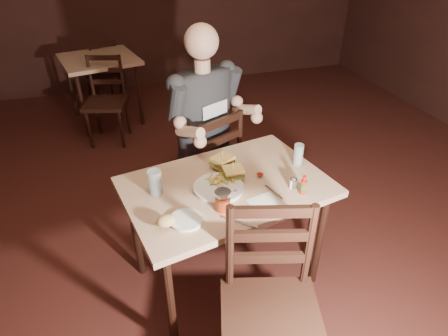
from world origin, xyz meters
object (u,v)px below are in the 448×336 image
object	(u,v)px
dinner_plate	(219,188)
glass_left	(155,182)
diner	(207,103)
hot_sauce	(303,185)
chair_far	(205,165)
bg_chair_near	(106,103)
side_plate	(186,221)
bg_table	(100,65)
syrup_dispenser	(223,200)
chair_near	(271,319)
glass_right	(298,154)
bg_chair_far	(102,73)
main_table	(227,196)

from	to	relation	value
dinner_plate	glass_left	xyz separation A→B (m)	(-0.34, 0.08, 0.06)
diner	hot_sauce	xyz separation A→B (m)	(0.31, -0.84, -0.17)
chair_far	dinner_plate	distance (m)	0.79
bg_chair_near	side_plate	bearing A→B (deg)	-65.93
bg_table	syrup_dispenser	world-z (taller)	syrup_dispenser
syrup_dispenser	dinner_plate	bearing A→B (deg)	69.99
chair_near	diner	distance (m)	1.45
glass_left	side_plate	world-z (taller)	glass_left
bg_table	diner	xyz separation A→B (m)	(0.69, -2.13, 0.32)
dinner_plate	glass_right	distance (m)	0.56
side_plate	diner	bearing A→B (deg)	67.99
chair_far	hot_sauce	bearing A→B (deg)	85.88
bg_chair_far	bg_chair_near	world-z (taller)	bg_chair_near
chair_far	side_plate	xyz separation A→B (m)	(-0.33, -0.93, 0.30)
diner	dinner_plate	bearing A→B (deg)	-125.10
bg_table	chair_far	xyz separation A→B (m)	(0.67, -2.09, -0.21)
syrup_dispenser	glass_left	bearing A→B (deg)	131.07
bg_chair_far	hot_sauce	xyz separation A→B (m)	(1.01, -3.53, 0.41)
bg_table	glass_left	distance (m)	2.74
chair_near	bg_chair_far	world-z (taller)	chair_near
bg_chair_near	diner	size ratio (longest dim) A/B	0.87
diner	main_table	bearing A→B (deg)	-120.44
chair_far	hot_sauce	distance (m)	1.02
chair_near	dinner_plate	world-z (taller)	chair_near
main_table	syrup_dispenser	size ratio (longest dim) A/B	11.38
bg_chair_far	side_plate	size ratio (longest dim) A/B	4.99
bg_table	side_plate	distance (m)	3.03
diner	glass_right	world-z (taller)	diner
bg_chair_far	diner	bearing A→B (deg)	83.66
main_table	side_plate	size ratio (longest dim) A/B	7.60
chair_near	glass_right	world-z (taller)	chair_near
bg_table	bg_chair_near	bearing A→B (deg)	-90.00
chair_near	glass_right	xyz separation A→B (m)	(0.50, 0.80, 0.34)
syrup_dispenser	bg_chair_far	bearing A→B (deg)	88.20
main_table	chair_far	distance (m)	0.72
main_table	diner	size ratio (longest dim) A/B	1.23
diner	bg_table	bearing A→B (deg)	83.37
diner	glass_left	bearing A→B (deg)	-152.64
main_table	side_plate	world-z (taller)	side_plate
chair_far	diner	world-z (taller)	diner
diner	hot_sauce	bearing A→B (deg)	-94.37
side_plate	glass_right	bearing A→B (deg)	22.63
diner	bg_chair_near	bearing A→B (deg)	89.03
hot_sauce	syrup_dispenser	distance (m)	0.46
diner	side_plate	size ratio (longest dim) A/B	6.18
main_table	diner	distance (m)	0.71
hot_sauce	side_plate	distance (m)	0.67
main_table	hot_sauce	bearing A→B (deg)	-29.03
main_table	bg_chair_near	distance (m)	2.32
chair_far	bg_chair_near	size ratio (longest dim) A/B	1.05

